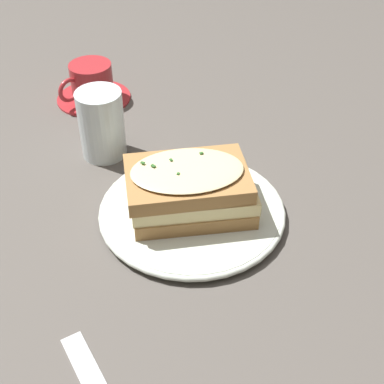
# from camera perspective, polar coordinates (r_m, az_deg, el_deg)

# --- Properties ---
(ground_plane) EXTENTS (2.40, 2.40, 0.00)m
(ground_plane) POSITION_cam_1_polar(r_m,az_deg,el_deg) (0.70, -0.22, -3.49)
(ground_plane) COLOR #514C47
(dinner_plate) EXTENTS (0.25, 0.25, 0.01)m
(dinner_plate) POSITION_cam_1_polar(r_m,az_deg,el_deg) (0.70, -0.00, -2.05)
(dinner_plate) COLOR silver
(dinner_plate) RESTS_ON ground_plane
(sandwich) EXTENTS (0.17, 0.19, 0.07)m
(sandwich) POSITION_cam_1_polar(r_m,az_deg,el_deg) (0.68, -0.20, 0.33)
(sandwich) COLOR #A37542
(sandwich) RESTS_ON dinner_plate
(teacup_with_saucer) EXTENTS (0.13, 0.13, 0.07)m
(teacup_with_saucer) POSITION_cam_1_polar(r_m,az_deg,el_deg) (0.96, -10.66, 11.21)
(teacup_with_saucer) COLOR #AD282D
(teacup_with_saucer) RESTS_ON ground_plane
(water_glass) EXTENTS (0.07, 0.07, 0.10)m
(water_glass) POSITION_cam_1_polar(r_m,az_deg,el_deg) (0.80, -9.62, 7.16)
(water_glass) COLOR silver
(water_glass) RESTS_ON ground_plane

